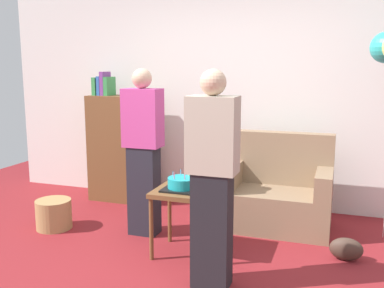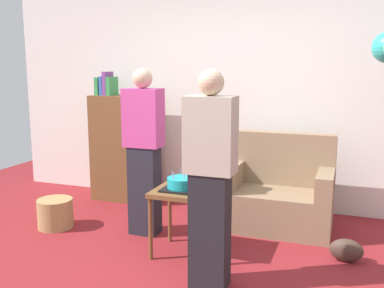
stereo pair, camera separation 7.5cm
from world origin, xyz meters
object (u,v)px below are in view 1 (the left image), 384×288
couch (277,194)px  person_blowing_candles (143,151)px  side_table (183,199)px  wicker_basket (54,214)px  handbag (346,249)px  person_holding_cake (212,179)px  birthday_cake (183,184)px  bookshelf (122,147)px

couch → person_blowing_candles: 1.46m
side_table → wicker_basket: size_ratio=1.64×
handbag → person_holding_cake: bearing=-140.7°
side_table → handbag: side_table is taller
couch → person_blowing_candles: bearing=-151.8°
side_table → birthday_cake: 0.14m
birthday_cake → person_holding_cake: 0.65m
person_blowing_candles → person_holding_cake: 1.23m
wicker_basket → handbag: 2.85m
side_table → wicker_basket: side_table is taller
wicker_basket → handbag: (2.85, 0.18, -0.05)m
person_holding_cake → handbag: 1.45m
bookshelf → handbag: (2.64, -0.95, -0.57)m
person_blowing_candles → bookshelf: bearing=150.5°
person_holding_cake → person_blowing_candles: bearing=-47.1°
bookshelf → wicker_basket: bookshelf is taller
bookshelf → side_table: bookshelf is taller
handbag → birthday_cake: bearing=-166.9°
couch → bookshelf: size_ratio=0.69×
person_blowing_candles → handbag: (1.90, -0.01, -0.73)m
couch → handbag: couch is taller
person_holding_cake → handbag: person_holding_cake is taller
birthday_cake → handbag: 1.51m
wicker_basket → couch: bearing=21.1°
side_table → person_holding_cake: person_holding_cake is taller
bookshelf → person_holding_cake: size_ratio=0.97×
wicker_basket → handbag: bearing=3.5°
couch → side_table: couch is taller
couch → wicker_basket: bearing=-158.9°
wicker_basket → handbag: size_ratio=1.29×
bookshelf → birthday_cake: (1.26, -1.27, -0.03)m
person_blowing_candles → wicker_basket: bearing=-146.6°
person_blowing_candles → person_holding_cake: same height
birthday_cake → person_holding_cake: size_ratio=0.20×
birthday_cake → bookshelf: bearing=134.8°
bookshelf → wicker_basket: size_ratio=4.40×
handbag → person_blowing_candles: bearing=179.8°
person_holding_cake → handbag: size_ratio=5.82×
person_holding_cake → couch: bearing=-107.2°
side_table → wicker_basket: bearing=174.3°
wicker_basket → handbag: wicker_basket is taller
birthday_cake → person_blowing_candles: 0.65m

